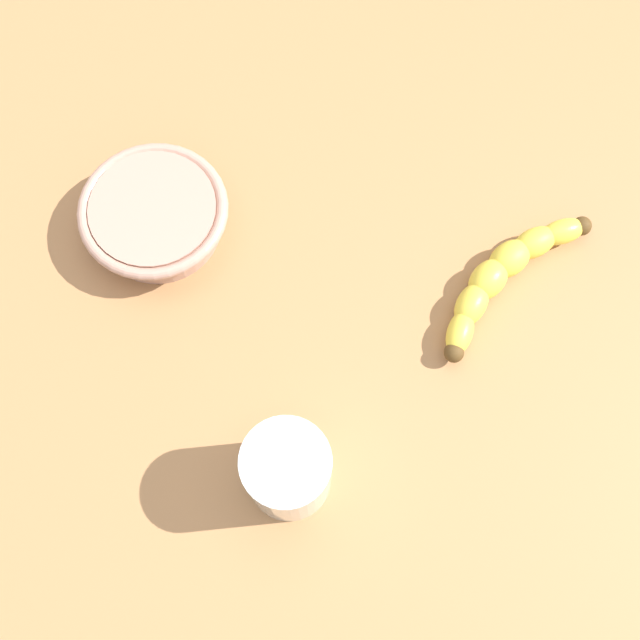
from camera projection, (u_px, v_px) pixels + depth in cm
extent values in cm
cube|color=#A97446|center=(325.00, 281.00, 80.50)|extent=(120.00, 120.00, 3.00)
ellipsoid|color=yellow|center=(562.00, 232.00, 78.84)|extent=(5.00, 3.24, 2.45)
ellipsoid|color=yellow|center=(534.00, 243.00, 78.45)|extent=(4.66, 2.90, 2.86)
ellipsoid|color=yellow|center=(509.00, 259.00, 77.89)|extent=(5.19, 4.11, 3.26)
ellipsoid|color=yellow|center=(488.00, 280.00, 77.19)|extent=(5.52, 4.77, 3.26)
ellipsoid|color=yellow|center=(471.00, 304.00, 76.36)|extent=(5.44, 4.92, 2.86)
ellipsoid|color=yellow|center=(460.00, 332.00, 75.44)|extent=(5.04, 4.98, 2.45)
sphere|color=#513819|center=(582.00, 226.00, 79.04)|extent=(1.90, 1.90, 1.90)
sphere|color=#513819|center=(454.00, 353.00, 74.79)|extent=(1.90, 1.90, 1.90)
cylinder|color=silver|center=(288.00, 471.00, 67.92)|extent=(7.48, 7.48, 9.91)
cylinder|color=#B2C593|center=(288.00, 472.00, 68.55)|extent=(6.98, 6.98, 8.06)
cylinder|color=tan|center=(156.00, 218.00, 78.68)|extent=(12.29, 12.29, 4.47)
torus|color=tan|center=(153.00, 210.00, 77.13)|extent=(14.55, 14.55, 1.20)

